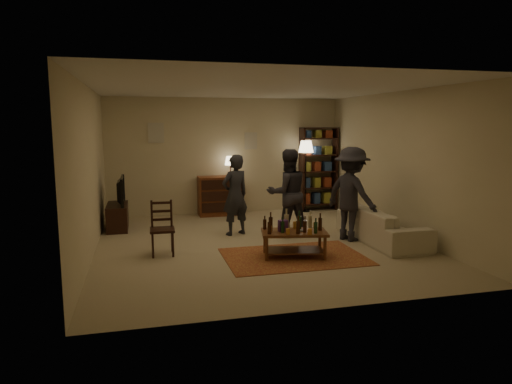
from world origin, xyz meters
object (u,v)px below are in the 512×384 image
object	(u,v)px
person_right	(288,193)
bookshelf	(318,168)
dining_chair	(162,226)
sofa	(382,225)
coffee_table	(294,233)
tv_stand	(118,210)
person_by_sofa	(351,194)
dresser	(220,195)
floor_lamp	(306,152)
person_left	(235,195)

from	to	relation	value
person_right	bookshelf	bearing A→B (deg)	-126.77
dining_chair	bookshelf	xyz separation A→B (m)	(3.91, 3.04, 0.57)
sofa	coffee_table	bearing A→B (deg)	106.24
tv_stand	person_right	bearing A→B (deg)	-24.32
person_by_sofa	dresser	bearing A→B (deg)	11.02
coffee_table	person_by_sofa	xyz separation A→B (m)	(1.36, 0.77, 0.46)
floor_lamp	person_by_sofa	size ratio (longest dim) A/B	1.01
bookshelf	person_by_sofa	size ratio (longest dim) A/B	1.19
bookshelf	sofa	xyz separation A→B (m)	(-0.05, -3.18, -0.73)
coffee_table	floor_lamp	distance (m)	4.05
person_by_sofa	tv_stand	bearing A→B (deg)	42.33
coffee_table	sofa	world-z (taller)	coffee_table
dining_chair	tv_stand	bearing A→B (deg)	112.18
coffee_table	floor_lamp	xyz separation A→B (m)	(1.53, 3.59, 1.06)
bookshelf	dresser	bearing A→B (deg)	-178.43
floor_lamp	person_by_sofa	distance (m)	2.89
person_right	person_by_sofa	bearing A→B (deg)	148.03
sofa	person_by_sofa	bearing A→B (deg)	65.02
coffee_table	bookshelf	xyz separation A→B (m)	(1.90, 3.72, 0.65)
tv_stand	person_by_sofa	size ratio (longest dim) A/B	0.62
dining_chair	coffee_table	bearing A→B (deg)	-17.34
bookshelf	person_left	distance (m)	3.23
tv_stand	dresser	world-z (taller)	dresser
tv_stand	person_right	xyz separation A→B (m)	(3.12, -1.41, 0.44)
tv_stand	dresser	size ratio (longest dim) A/B	0.78
person_left	person_by_sofa	size ratio (longest dim) A/B	0.91
sofa	person_right	world-z (taller)	person_right
tv_stand	dresser	bearing A→B (deg)	22.07
coffee_table	bookshelf	world-z (taller)	bookshelf
floor_lamp	person_left	bearing A→B (deg)	-138.17
coffee_table	person_left	distance (m)	1.83
dining_chair	person_left	xyz separation A→B (m)	(1.41, 1.01, 0.30)
bookshelf	floor_lamp	size ratio (longest dim) A/B	1.18
floor_lamp	sofa	bearing A→B (deg)	-83.88
person_by_sofa	bookshelf	bearing A→B (deg)	-32.77
person_right	sofa	bearing A→B (deg)	149.17
coffee_table	person_left	size ratio (longest dim) A/B	0.73
dining_chair	floor_lamp	bearing A→B (deg)	40.86
coffee_table	tv_stand	xyz separation A→B (m)	(-2.79, 2.74, 0.00)
person_by_sofa	sofa	bearing A→B (deg)	-137.26
tv_stand	person_by_sofa	xyz separation A→B (m)	(4.14, -1.97, 0.46)
bookshelf	person_left	xyz separation A→B (m)	(-2.50, -2.03, -0.27)
floor_lamp	person_left	world-z (taller)	floor_lamp
coffee_table	person_right	world-z (taller)	person_right
person_left	dining_chair	bearing A→B (deg)	14.09
dresser	bookshelf	xyz separation A→B (m)	(2.44, 0.07, 0.56)
bookshelf	person_by_sofa	world-z (taller)	bookshelf
coffee_table	dining_chair	size ratio (longest dim) A/B	1.25
sofa	dresser	bearing A→B (deg)	37.54
bookshelf	sofa	distance (m)	3.26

